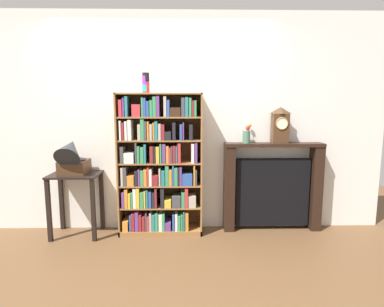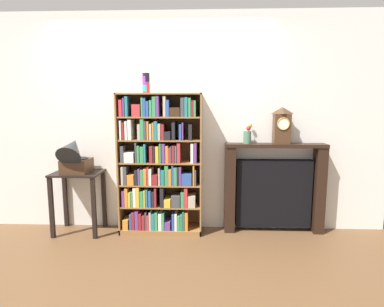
% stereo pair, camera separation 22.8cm
% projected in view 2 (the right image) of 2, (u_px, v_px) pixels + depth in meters
% --- Properties ---
extents(ground_plane, '(8.08, 6.40, 0.02)m').
position_uv_depth(ground_plane, '(161.00, 235.00, 3.78)').
color(ground_plane, brown).
extents(wall_back, '(5.08, 0.08, 2.60)m').
position_uv_depth(wall_back, '(177.00, 123.00, 3.86)').
color(wall_back, silver).
rests_on(wall_back, ground).
extents(bookshelf, '(0.97, 0.32, 1.65)m').
position_uv_depth(bookshelf, '(159.00, 169.00, 3.74)').
color(bookshelf, olive).
rests_on(bookshelf, ground).
extents(cup_stack, '(0.08, 0.08, 0.22)m').
position_uv_depth(cup_stack, '(146.00, 83.00, 3.57)').
color(cup_stack, red).
rests_on(cup_stack, bookshelf).
extents(side_table_left, '(0.56, 0.43, 0.74)m').
position_uv_depth(side_table_left, '(78.00, 189.00, 3.77)').
color(side_table_left, black).
rests_on(side_table_left, ground).
extents(gramophone, '(0.30, 0.46, 0.49)m').
position_uv_depth(gramophone, '(74.00, 156.00, 3.64)').
color(gramophone, '#472D1C').
rests_on(gramophone, side_table_left).
extents(fireplace_mantel, '(1.18, 0.20, 1.07)m').
position_uv_depth(fireplace_mantel, '(274.00, 189.00, 3.81)').
color(fireplace_mantel, black).
rests_on(fireplace_mantel, ground).
extents(mantel_clock, '(0.19, 0.15, 0.42)m').
position_uv_depth(mantel_clock, '(282.00, 126.00, 3.67)').
color(mantel_clock, '#472D1C').
rests_on(mantel_clock, fireplace_mantel).
extents(flower_vase, '(0.10, 0.13, 0.25)m').
position_uv_depth(flower_vase, '(248.00, 135.00, 3.70)').
color(flower_vase, '#4C7A60').
rests_on(flower_vase, fireplace_mantel).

